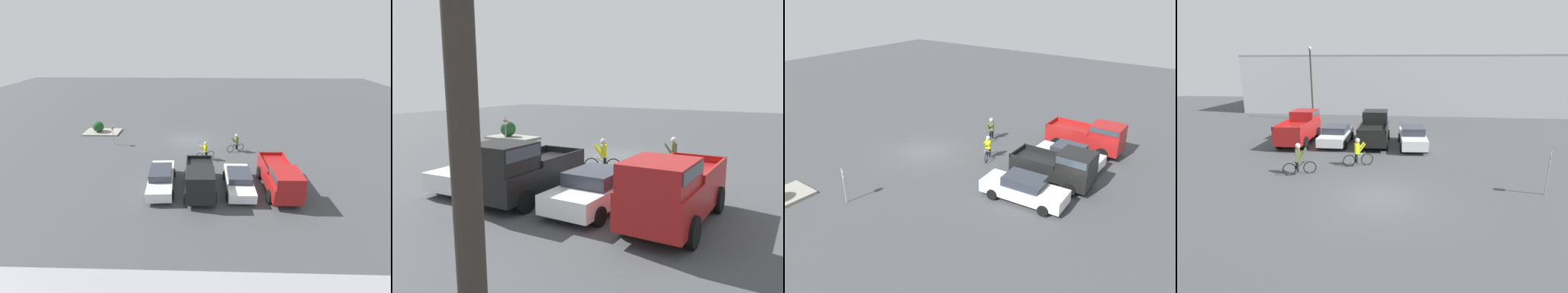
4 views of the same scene
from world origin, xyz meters
TOP-DOWN VIEW (x-y plane):
  - ground_plane at (0.00, 0.00)m, footprint 80.00×80.00m
  - pickup_truck_0 at (-6.84, 9.38)m, footprint 2.21×5.24m
  - sedan_0 at (-4.04, 9.08)m, footprint 2.02×4.42m
  - pickup_truck_1 at (-1.25, 9.71)m, footprint 2.30×4.89m
  - sedan_1 at (1.56, 8.96)m, footprint 2.13×4.86m
  - cyclist_0 at (-1.66, 4.29)m, footprint 1.69×0.75m
  - cyclist_1 at (-4.57, 2.54)m, footprint 1.66×0.74m
  - fire_lane_sign at (7.48, 1.23)m, footprint 0.14×0.29m
  - lamppost at (-8.79, 18.80)m, footprint 0.36×0.36m
  - curb_island at (9.84, -2.02)m, footprint 3.91×2.20m
  - shrub at (10.24, -1.97)m, footprint 1.19×1.19m

SIDE VIEW (x-z plane):
  - ground_plane at x=0.00m, z-range 0.00..0.00m
  - curb_island at x=9.84m, z-range 0.00..0.15m
  - sedan_0 at x=-4.04m, z-range 0.01..1.37m
  - sedan_1 at x=1.56m, z-range 0.00..1.47m
  - shrub at x=10.24m, z-range 0.15..1.34m
  - cyclist_0 at x=-1.66m, z-range 0.01..1.70m
  - cyclist_1 at x=-4.57m, z-range 0.02..1.79m
  - pickup_truck_1 at x=-1.25m, z-range 0.02..2.31m
  - pickup_truck_0 at x=-6.84m, z-range 0.05..2.31m
  - fire_lane_sign at x=7.48m, z-range 0.23..2.32m
  - lamppost at x=-8.79m, z-range 0.60..8.03m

